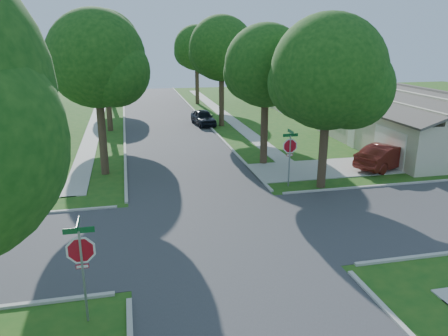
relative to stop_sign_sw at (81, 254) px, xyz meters
name	(u,v)px	position (x,y,z in m)	size (l,w,h in m)	color
ground	(219,232)	(4.70, 4.70, -2.03)	(100.00, 100.00, 0.00)	#1C5015
road_ns	(219,232)	(4.70, 4.70, -2.03)	(7.00, 100.00, 0.02)	#333335
sidewalk_ne	(225,115)	(10.80, 30.70, -2.01)	(1.20, 40.00, 0.04)	#9E9B91
sidewalk_nw	(96,120)	(-1.40, 30.70, -2.01)	(1.20, 40.00, 0.04)	#9E9B91
driveway	(325,169)	(12.60, 11.80, -2.01)	(8.80, 3.60, 0.05)	#9E9B91
stop_sign_sw	(81,254)	(0.00, 0.00, 0.00)	(1.05, 0.80, 2.98)	gray
stop_sign_ne	(290,148)	(9.40, 9.40, 0.00)	(1.05, 0.80, 2.98)	gray
tree_e_near	(267,70)	(9.45, 13.71, 3.61)	(4.97, 4.80, 8.28)	#38281C
tree_e_mid	(222,51)	(9.46, 25.71, 4.22)	(5.59, 5.40, 9.21)	#38281C
tree_e_far	(197,50)	(9.45, 38.71, 3.95)	(5.17, 5.00, 8.72)	#38281C
tree_w_near	(97,63)	(0.06, 13.71, 4.08)	(5.38, 5.20, 8.97)	#38281C
tree_w_mid	(105,49)	(0.06, 25.71, 4.46)	(5.80, 5.60, 9.56)	#38281C
tree_w_far	(110,55)	(0.05, 38.71, 3.48)	(4.76, 4.60, 8.04)	#38281C
tree_ne_corner	(329,77)	(11.06, 8.91, 3.56)	(5.80, 5.60, 8.66)	#38281C
house_ne_near	(409,125)	(20.69, 15.70, -0.51)	(8.42, 13.60, 4.23)	#BEAF96
house_ne_far	(307,93)	(20.69, 33.70, -0.51)	(8.42, 13.60, 4.23)	#BEAF96
car_driveway	(387,156)	(16.20, 11.21, -1.31)	(1.53, 4.40, 1.45)	#581712
car_curb_east	(203,118)	(7.90, 26.37, -1.37)	(1.55, 3.85, 1.31)	black
car_curb_west	(126,89)	(1.50, 49.40, -1.37)	(1.84, 4.53, 1.32)	black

